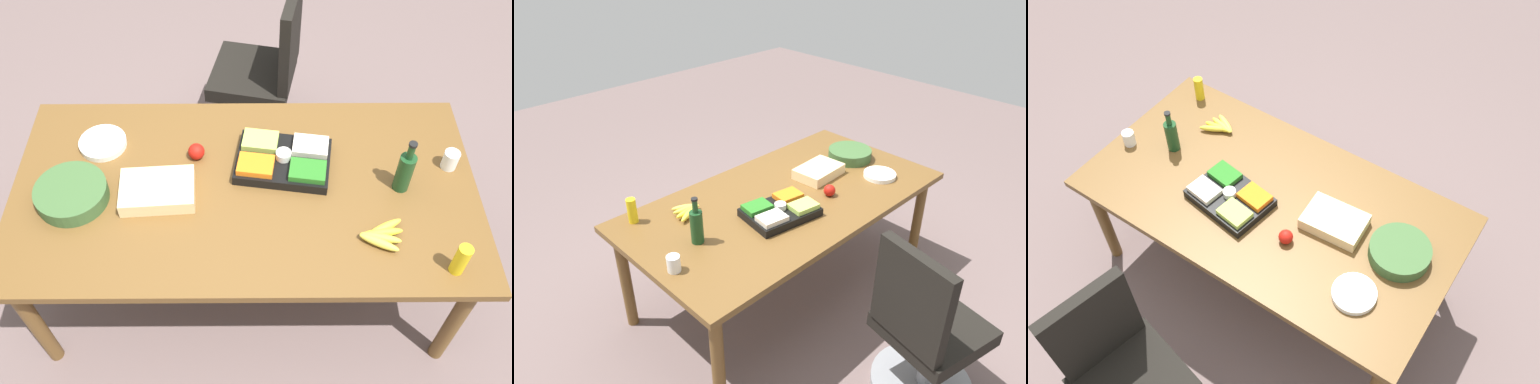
# 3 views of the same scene
# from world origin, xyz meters

# --- Properties ---
(ground_plane) EXTENTS (10.00, 10.00, 0.00)m
(ground_plane) POSITION_xyz_m (0.00, 0.00, 0.00)
(ground_plane) COLOR #6A5855
(conference_table) EXTENTS (2.07, 1.09, 0.76)m
(conference_table) POSITION_xyz_m (0.00, 0.00, 0.69)
(conference_table) COLOR brown
(conference_table) RESTS_ON ground
(office_chair) EXTENTS (0.57, 0.57, 1.02)m
(office_chair) POSITION_xyz_m (0.09, 1.11, 0.40)
(office_chair) COLOR gray
(office_chair) RESTS_ON ground
(banana_bunch) EXTENTS (0.20, 0.18, 0.04)m
(banana_bunch) POSITION_xyz_m (0.57, -0.27, 0.78)
(banana_bunch) COLOR #DAC944
(banana_bunch) RESTS_ON conference_table
(sheet_cake) EXTENTS (0.33, 0.24, 0.07)m
(sheet_cake) POSITION_xyz_m (-0.38, -0.04, 0.79)
(sheet_cake) COLOR beige
(sheet_cake) RESTS_ON conference_table
(veggie_tray) EXTENTS (0.46, 0.36, 0.09)m
(veggie_tray) POSITION_xyz_m (0.18, 0.13, 0.79)
(veggie_tray) COLOR black
(veggie_tray) RESTS_ON conference_table
(paper_plate_stack) EXTENTS (0.26, 0.26, 0.03)m
(paper_plate_stack) POSITION_xyz_m (-0.67, 0.26, 0.77)
(paper_plate_stack) COLOR white
(paper_plate_stack) RESTS_ON conference_table
(paper_cup) EXTENTS (0.09, 0.09, 0.09)m
(paper_cup) POSITION_xyz_m (0.93, 0.12, 0.80)
(paper_cup) COLOR white
(paper_cup) RESTS_ON conference_table
(mustard_bottle) EXTENTS (0.06, 0.06, 0.15)m
(mustard_bottle) POSITION_xyz_m (0.84, -0.42, 0.83)
(mustard_bottle) COLOR yellow
(mustard_bottle) RESTS_ON conference_table
(apple_red) EXTENTS (0.10, 0.10, 0.08)m
(apple_red) POSITION_xyz_m (-0.22, 0.18, 0.79)
(apple_red) COLOR #B6170E
(apple_red) RESTS_ON conference_table
(wine_bottle) EXTENTS (0.08, 0.08, 0.28)m
(wine_bottle) POSITION_xyz_m (0.69, -0.00, 0.86)
(wine_bottle) COLOR #18401E
(wine_bottle) RESTS_ON conference_table
(salad_bowl) EXTENTS (0.36, 0.36, 0.08)m
(salad_bowl) POSITION_xyz_m (-0.75, -0.06, 0.79)
(salad_bowl) COLOR #3A5E30
(salad_bowl) RESTS_ON conference_table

